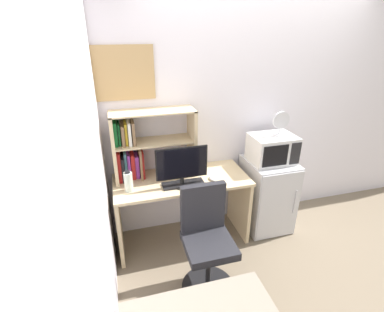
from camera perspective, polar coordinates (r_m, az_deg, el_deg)
name	(u,v)px	position (r m, az deg, el deg)	size (l,w,h in m)	color
wall_back	(285,109)	(3.41, 18.07, 9.05)	(6.40, 0.04, 2.60)	silver
wall_left	(89,228)	(1.41, -20.01, -13.44)	(0.04, 4.40, 2.60)	silver
desk	(182,198)	(2.96, -2.04, -8.36)	(1.34, 0.59, 0.75)	beige
hutch_bookshelf	(141,146)	(2.80, -10.23, 2.05)	(0.80, 0.29, 0.67)	beige
monitor	(182,165)	(2.64, -2.04, -1.90)	(0.49, 0.19, 0.39)	black
keyboard	(183,184)	(2.74, -1.77, -5.62)	(0.40, 0.14, 0.02)	black
computer_mouse	(212,178)	(2.83, 4.12, -4.46)	(0.07, 0.10, 0.03)	silver
water_bottle	(128,181)	(2.67, -12.63, -5.01)	(0.08, 0.08, 0.21)	silver
mini_fridge	(267,194)	(3.36, 14.74, -7.36)	(0.49, 0.56, 0.82)	silver
microwave	(272,149)	(3.12, 15.78, 1.41)	(0.46, 0.36, 0.29)	silver
desk_fan	(281,122)	(3.05, 17.37, 6.48)	(0.18, 0.11, 0.26)	silver
desk_chair	(207,246)	(2.53, 2.95, -17.53)	(0.46, 0.46, 0.97)	black
wall_corkboard	(119,73)	(2.74, -14.52, 15.74)	(0.65, 0.02, 0.48)	tan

